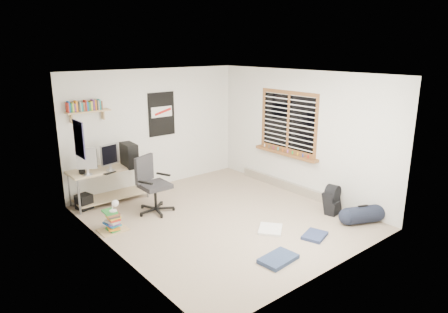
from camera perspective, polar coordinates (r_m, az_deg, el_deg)
floor at (r=7.16m, az=-0.15°, el=-8.73°), size 4.00×4.50×0.01m
ceiling at (r=6.55m, az=-0.17°, el=11.74°), size 4.00×4.50×0.01m
back_wall at (r=8.57m, az=-9.77°, el=3.92°), size 4.00×0.01×2.50m
left_wall at (r=5.74m, az=-15.87°, el=-2.15°), size 0.01×4.50×2.50m
right_wall at (r=8.13m, az=10.87°, el=3.25°), size 0.01×4.50×2.50m
desk at (r=8.06m, az=-16.11°, el=-3.74°), size 1.62×1.13×0.68m
monitor_left at (r=7.50m, az=-18.95°, el=-1.32°), size 0.35×0.25×0.39m
monitor_right at (r=7.65m, az=-15.99°, el=-0.75°), size 0.37×0.17×0.39m
pc_tower at (r=7.88m, az=-13.39°, el=0.18°), size 0.24×0.46×0.46m
keyboard at (r=7.72m, az=-15.66°, el=-2.02°), size 0.45×0.28×0.02m
speaker_left at (r=7.66m, az=-19.63°, el=-1.85°), size 0.09×0.09×0.18m
speaker_right at (r=7.86m, az=-12.91°, el=-0.95°), size 0.09×0.09×0.17m
office_chair at (r=7.33m, az=-9.83°, el=-4.21°), size 0.90×0.90×1.05m
wall_shelf at (r=7.77m, az=-18.86°, el=6.12°), size 0.80×0.22×0.24m
poster_back_wall at (r=8.57m, az=-8.90°, el=6.00°), size 0.62×0.03×0.92m
poster_left_wall at (r=6.77m, az=-20.00°, el=2.33°), size 0.02×0.42×0.60m
window at (r=8.24m, az=9.09°, el=4.92°), size 0.10×1.50×1.26m
baseboard_heater at (r=8.59m, az=8.73°, el=-4.03°), size 0.08×2.50×0.18m
backpack at (r=7.52m, az=15.16°, el=-6.38°), size 0.36×0.31×0.43m
duffel_bag at (r=7.29m, az=19.12°, el=-7.93°), size 0.39×0.39×0.59m
tshirt at (r=6.73m, az=6.63°, el=-10.28°), size 0.57×0.56×0.04m
jeans_a at (r=5.87m, az=7.75°, el=-14.28°), size 0.57×0.39×0.06m
jeans_b at (r=6.62m, az=12.83°, el=-10.96°), size 0.49×0.42×0.05m
book_stack at (r=6.88m, az=-15.65°, el=-8.98°), size 0.49×0.42×0.31m
desk_lamp at (r=6.78m, az=-15.56°, el=-7.23°), size 0.14×0.22×0.20m
subwoofer at (r=7.91m, az=-19.36°, el=-6.12°), size 0.30×0.30×0.28m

